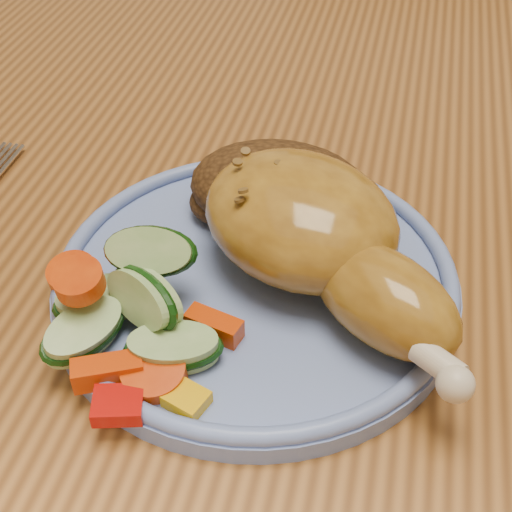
{
  "coord_description": "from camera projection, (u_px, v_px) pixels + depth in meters",
  "views": [
    {
      "loc": [
        -0.01,
        -0.36,
        1.05
      ],
      "look_at": [
        -0.08,
        -0.06,
        0.78
      ],
      "focal_mm": 50.0,
      "sensor_mm": 36.0,
      "label": 1
    }
  ],
  "objects": [
    {
      "name": "dining_table",
      "position": [
        377.0,
        333.0,
        0.51
      ],
      "size": [
        0.9,
        1.4,
        0.75
      ],
      "color": "brown",
      "rests_on": "ground"
    },
    {
      "name": "chair_far",
      "position": [
        405.0,
        109.0,
        1.08
      ],
      "size": [
        0.42,
        0.42,
        0.91
      ],
      "color": "#4C2D16",
      "rests_on": "ground"
    },
    {
      "name": "plate",
      "position": [
        256.0,
        282.0,
        0.42
      ],
      "size": [
        0.24,
        0.24,
        0.01
      ],
      "primitive_type": "cylinder",
      "color": "#637ABA",
      "rests_on": "dining_table"
    },
    {
      "name": "plate_rim",
      "position": [
        256.0,
        269.0,
        0.42
      ],
      "size": [
        0.24,
        0.24,
        0.01
      ],
      "primitive_type": "torus",
      "color": "#637ABA",
      "rests_on": "plate"
    },
    {
      "name": "chicken_leg",
      "position": [
        319.0,
        237.0,
        0.4
      ],
      "size": [
        0.18,
        0.18,
        0.06
      ],
      "color": "#A67422",
      "rests_on": "plate"
    },
    {
      "name": "rice_pilaf",
      "position": [
        283.0,
        191.0,
        0.45
      ],
      "size": [
        0.12,
        0.08,
        0.05
      ],
      "color": "#432810",
      "rests_on": "plate"
    },
    {
      "name": "vegetable_pile",
      "position": [
        128.0,
        312.0,
        0.38
      ],
      "size": [
        0.12,
        0.12,
        0.06
      ],
      "color": "#A50A05",
      "rests_on": "plate"
    }
  ]
}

